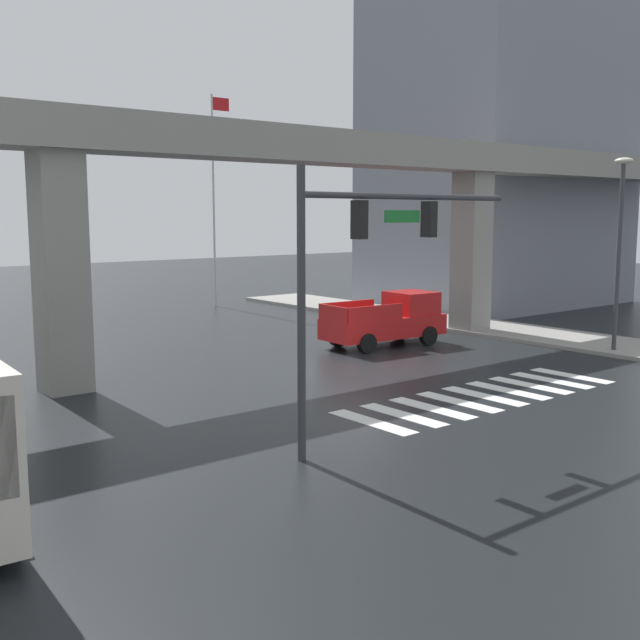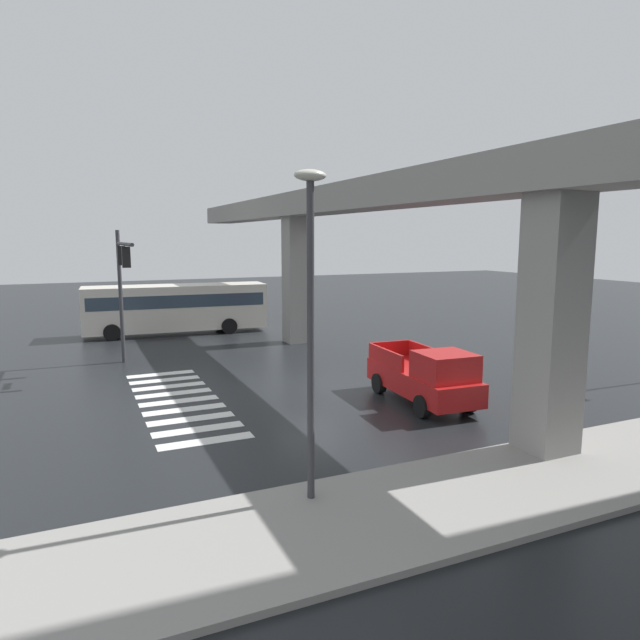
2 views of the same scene
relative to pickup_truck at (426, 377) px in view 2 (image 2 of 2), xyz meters
The scene contains 8 objects.
ground_plane 4.95m from the pickup_truck, 143.65° to the right, with size 120.00×120.00×0.00m, color black.
crosswalk_stripes 8.91m from the pickup_truck, 116.20° to the right, with size 9.35×2.80×0.01m.
elevated_overpass 7.13m from the pickup_truck, behind, with size 53.00×1.94×8.21m.
sidewalk_east 6.57m from the pickup_truck, ahead, with size 4.00×36.00×0.15m, color gray.
pickup_truck is the anchor object (origin of this frame).
city_bus 19.41m from the pickup_truck, 163.67° to the right, with size 3.30×10.94×2.99m.
traffic_signal_mast 13.84m from the pickup_truck, 136.83° to the right, with size 6.49×0.32×6.20m.
street_lamp_near_corner 9.20m from the pickup_truck, 51.76° to the right, with size 0.44×0.70×7.24m.
Camera 2 is at (19.94, -8.37, 5.86)m, focal length 31.43 mm.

